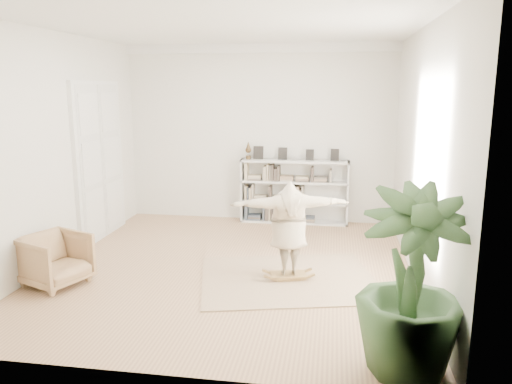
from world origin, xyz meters
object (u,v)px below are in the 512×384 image
at_px(armchair, 55,260).
at_px(houseplant, 411,282).
at_px(rocker_board, 288,275).
at_px(bookshelf, 294,192).
at_px(person, 289,226).

relative_size(armchair, houseplant, 0.44).
distance_m(armchair, rocker_board, 3.32).
height_order(bookshelf, person, bookshelf).
height_order(armchair, person, person).
bearing_deg(armchair, bookshelf, -16.32).
relative_size(person, houseplant, 0.91).
xyz_separation_m(bookshelf, houseplant, (1.56, -5.37, 0.29)).
relative_size(armchair, person, 0.48).
height_order(bookshelf, houseplant, houseplant).
height_order(armchair, houseplant, houseplant).
relative_size(bookshelf, person, 1.30).
distance_m(rocker_board, houseplant, 2.74).
bearing_deg(rocker_board, bookshelf, 79.53).
bearing_deg(houseplant, armchair, 161.78).
distance_m(person, houseplant, 2.60).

